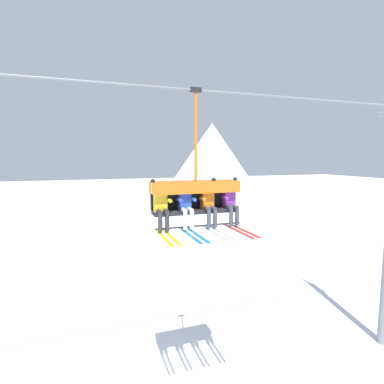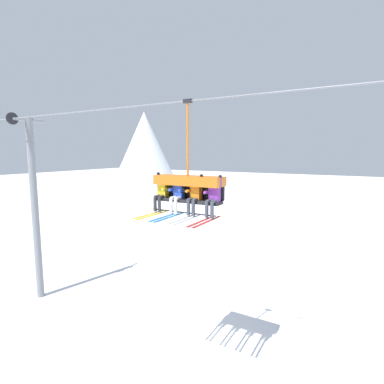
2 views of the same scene
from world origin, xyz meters
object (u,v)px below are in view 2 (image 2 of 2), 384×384
(skier_blue, at_px, (177,194))
(skier_orange, at_px, (194,195))
(skier_purple, at_px, (213,196))
(skier_yellow, at_px, (161,192))
(chairlift_chair, at_px, (189,184))
(lift_tower_near, at_px, (34,206))

(skier_blue, bearing_deg, skier_orange, 0.61)
(skier_orange, distance_m, skier_purple, 0.64)
(skier_orange, bearing_deg, skier_yellow, 180.00)
(chairlift_chair, height_order, skier_yellow, chairlift_chair)
(lift_tower_near, bearing_deg, skier_blue, -5.73)
(skier_yellow, height_order, skier_orange, same)
(skier_blue, relative_size, skier_orange, 1.00)
(lift_tower_near, distance_m, chairlift_chair, 9.78)
(lift_tower_near, xyz_separation_m, skier_yellow, (8.64, -0.93, 1.39))
(skier_yellow, height_order, skier_blue, skier_yellow)
(lift_tower_near, xyz_separation_m, skier_blue, (9.28, -0.93, 1.37))
(skier_orange, relative_size, skier_purple, 1.00)
(skier_purple, bearing_deg, lift_tower_near, 175.00)
(chairlift_chair, relative_size, skier_yellow, 2.08)
(skier_blue, xyz_separation_m, skier_purple, (1.29, 0.01, 0.02))
(lift_tower_near, relative_size, skier_purple, 5.57)
(chairlift_chair, xyz_separation_m, skier_blue, (-0.32, -0.22, -0.32))
(chairlift_chair, distance_m, skier_yellow, 1.03)
(lift_tower_near, xyz_separation_m, skier_orange, (9.93, -0.93, 1.39))
(skier_blue, bearing_deg, lift_tower_near, 174.27)
(lift_tower_near, distance_m, skier_blue, 9.43)
(lift_tower_near, height_order, skier_yellow, lift_tower_near)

